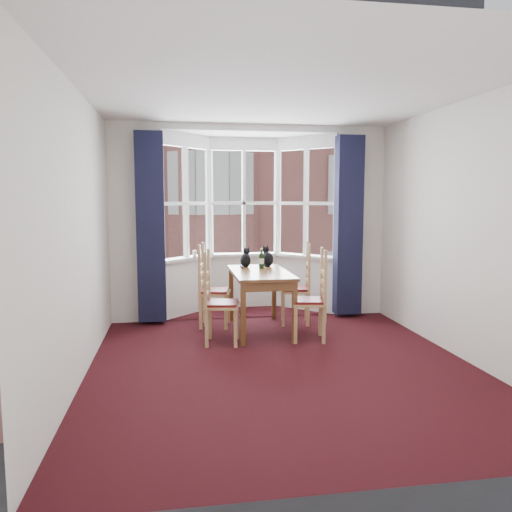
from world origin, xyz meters
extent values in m
plane|color=black|center=(0.00, 0.00, 0.00)|extent=(4.50, 4.50, 0.00)
plane|color=white|center=(0.00, 0.00, 2.80)|extent=(4.50, 4.50, 0.00)
plane|color=silver|center=(-2.00, 0.00, 1.40)|extent=(0.00, 4.50, 4.50)
plane|color=silver|center=(2.00, 0.00, 1.40)|extent=(0.00, 4.50, 4.50)
plane|color=silver|center=(0.00, -2.25, 1.40)|extent=(4.00, 0.00, 4.00)
cube|color=silver|center=(-1.65, 2.25, 1.40)|extent=(0.70, 0.12, 2.80)
cube|color=silver|center=(1.65, 2.25, 1.40)|extent=(0.70, 0.12, 2.80)
cube|color=#171834|center=(-1.42, 2.07, 1.35)|extent=(0.38, 0.22, 2.60)
cube|color=#171834|center=(1.42, 2.07, 1.35)|extent=(0.38, 0.22, 2.60)
cube|color=brown|center=(0.00, 1.46, 0.78)|extent=(0.73, 1.36, 0.04)
cube|color=brown|center=(-0.31, 0.83, 0.38)|extent=(0.06, 0.06, 0.76)
cube|color=brown|center=(-0.31, 2.09, 0.38)|extent=(0.06, 0.06, 0.76)
cube|color=brown|center=(0.32, 0.83, 0.38)|extent=(0.06, 0.06, 0.76)
cube|color=brown|center=(0.32, 2.09, 0.38)|extent=(0.06, 0.06, 0.76)
cube|color=tan|center=(-0.54, 0.97, 0.48)|extent=(0.47, 0.48, 0.06)
cube|color=#560E0F|center=(-0.54, 0.97, 0.49)|extent=(0.42, 0.44, 0.03)
cube|color=tan|center=(-0.57, 1.80, 0.48)|extent=(0.47, 0.49, 0.06)
cube|color=#560E0F|center=(-0.57, 1.80, 0.49)|extent=(0.43, 0.44, 0.03)
cube|color=tan|center=(0.53, 0.95, 0.48)|extent=(0.47, 0.48, 0.06)
cube|color=#560E0F|center=(0.53, 0.95, 0.49)|extent=(0.42, 0.44, 0.03)
cube|color=tan|center=(0.56, 1.79, 0.48)|extent=(0.47, 0.49, 0.06)
cube|color=#560E0F|center=(0.56, 1.79, 0.49)|extent=(0.43, 0.44, 0.03)
ellipsoid|color=black|center=(-0.13, 1.89, 0.89)|extent=(0.20, 0.23, 0.19)
sphere|color=black|center=(-0.10, 1.95, 1.01)|extent=(0.12, 0.12, 0.09)
cone|color=black|center=(-0.13, 1.96, 1.06)|extent=(0.04, 0.04, 0.04)
cone|color=black|center=(-0.08, 1.94, 1.06)|extent=(0.04, 0.04, 0.04)
ellipsoid|color=black|center=(0.20, 1.93, 0.90)|extent=(0.21, 0.24, 0.20)
sphere|color=black|center=(0.18, 2.00, 1.03)|extent=(0.12, 0.12, 0.10)
cone|color=black|center=(0.15, 2.00, 1.07)|extent=(0.04, 0.04, 0.04)
cone|color=black|center=(0.20, 2.01, 1.07)|extent=(0.04, 0.04, 0.04)
cylinder|color=black|center=(0.07, 1.71, 0.90)|extent=(0.07, 0.07, 0.20)
sphere|color=black|center=(0.07, 1.71, 0.99)|extent=(0.06, 0.06, 0.06)
cylinder|color=black|center=(0.07, 1.71, 1.03)|extent=(0.03, 0.03, 0.08)
cylinder|color=gold|center=(0.07, 1.71, 1.07)|extent=(0.03, 0.03, 0.02)
cylinder|color=silver|center=(0.07, 1.71, 0.90)|extent=(0.07, 0.07, 0.07)
cylinder|color=white|center=(-0.81, 2.60, 0.92)|extent=(0.06, 0.06, 0.10)
cylinder|color=white|center=(-0.69, 2.63, 0.91)|extent=(0.06, 0.06, 0.09)
plane|color=#333335|center=(0.00, 32.25, -6.00)|extent=(80.00, 80.00, 0.00)
cube|color=#AD6359|center=(0.00, 14.25, 1.00)|extent=(18.00, 6.00, 14.00)
cylinder|color=#AD6359|center=(0.00, 11.25, 1.00)|extent=(3.20, 3.20, 14.00)
cube|color=#2D2D33|center=(0.00, 14.25, 8.60)|extent=(18.40, 6.40, 1.20)
camera|label=1|loc=(-1.08, -4.93, 1.75)|focal=35.00mm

